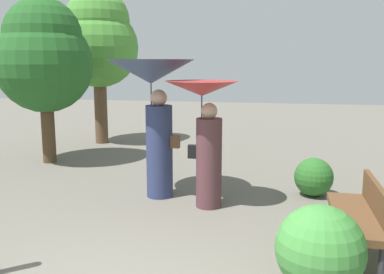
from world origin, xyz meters
name	(u,v)px	position (x,y,z in m)	size (l,w,h in m)	color
person_left	(153,94)	(-0.52, 3.34, 1.66)	(1.37, 1.37, 2.20)	navy
person_right	(205,122)	(0.37, 3.00, 1.29)	(1.07, 1.07, 1.89)	#563338
park_bench	(362,213)	(2.38, 1.68, 0.51)	(0.50, 1.50, 0.83)	#38383D
tree_near_left	(98,40)	(-3.27, 7.52, 2.74)	(2.08, 2.08, 4.05)	brown
tree_mid_left	(44,56)	(-3.46, 5.15, 2.30)	(2.04, 2.04, 3.50)	#4C3823
bush_path_left	(320,249)	(1.86, 0.81, 0.42)	(0.85, 0.85, 0.85)	#428C3D
bush_path_right	(314,177)	(2.02, 3.86, 0.31)	(0.63, 0.63, 0.63)	#2D6B28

